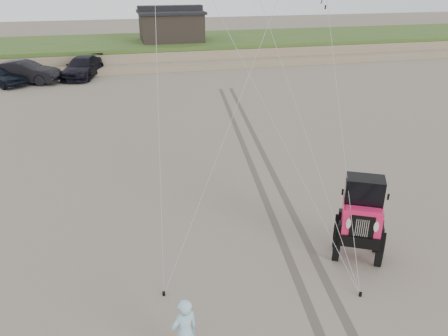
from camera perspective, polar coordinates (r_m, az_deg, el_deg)
The scene contains 11 objects.
ground at distance 12.48m, azimuth 8.16°, elevation -16.12°, with size 160.00×160.00×0.00m, color #6B6054.
dune_ridge at distance 46.94m, azimuth -9.39°, elevation 15.03°, with size 160.00×14.25×1.73m.
cabin at distance 46.35m, azimuth -6.96°, elevation 18.07°, with size 6.40×5.40×3.35m.
truck_a at distance 38.56m, azimuth -26.98°, elevation 10.80°, with size 1.88×4.66×1.59m, color black.
truck_b at distance 38.35m, azimuth -24.62°, elevation 11.31°, with size 1.88×5.40×1.78m, color black.
truck_c at distance 39.10m, azimuth -17.98°, elevation 12.42°, with size 2.31×5.68×1.65m, color black.
jeep at distance 13.78m, azimuth 17.30°, elevation -7.46°, with size 2.42×5.61×2.09m, color #DF1C54, non-canonical shape.
man at distance 10.16m, azimuth -5.14°, elevation -20.61°, with size 0.64×0.42×1.75m, color #83C1CB.
stake_main at distance 12.42m, azimuth -7.87°, elevation -15.94°, with size 0.08×0.08×0.12m, color black.
stake_aux at distance 12.84m, azimuth 17.38°, elevation -15.47°, with size 0.08×0.08×0.12m, color black.
tire_tracks at distance 19.46m, azimuth 5.01°, elevation -0.25°, with size 5.22×29.74×0.01m.
Camera 1 is at (-3.93, -8.72, 8.02)m, focal length 35.00 mm.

